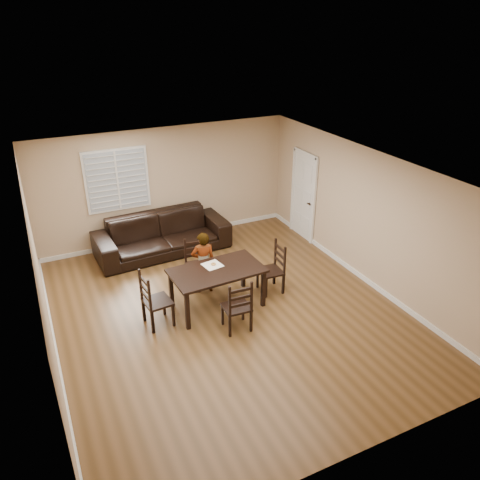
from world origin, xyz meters
name	(u,v)px	position (x,y,z in m)	size (l,w,h in m)	color
ground	(228,312)	(0.00, 0.00, 0.00)	(7.00, 7.00, 0.00)	brown
room	(225,219)	(0.04, 0.18, 1.81)	(6.04, 7.04, 2.72)	tan
dining_table	(217,274)	(-0.09, 0.27, 0.70)	(1.72, 1.02, 0.78)	black
chair_near	(196,262)	(-0.12, 1.33, 0.43)	(0.47, 0.45, 0.94)	black
chair_far	(239,310)	(-0.07, -0.61, 0.45)	(0.47, 0.45, 1.00)	black
chair_left	(150,303)	(-1.37, 0.20, 0.48)	(0.49, 0.52, 1.06)	black
chair_right	(276,269)	(1.18, 0.32, 0.46)	(0.45, 0.48, 1.02)	black
child	(203,263)	(-0.12, 0.88, 0.64)	(0.46, 0.30, 1.27)	gray
napkin	(212,265)	(-0.10, 0.46, 0.79)	(0.33, 0.33, 0.00)	silver
donut	(213,264)	(-0.08, 0.46, 0.81)	(0.10, 0.10, 0.03)	#B57F41
sofa	(162,234)	(-0.35, 2.84, 0.44)	(2.99, 1.17, 0.87)	black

